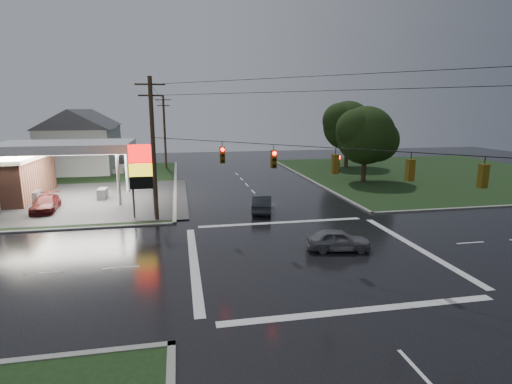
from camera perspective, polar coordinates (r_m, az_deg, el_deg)
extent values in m
plane|color=black|center=(24.67, 7.81, -8.79)|extent=(120.00, 120.00, 0.00)
cube|color=black|center=(51.95, -31.53, 0.52)|extent=(36.00, 36.00, 0.08)
cube|color=black|center=(59.08, 23.86, 2.42)|extent=(36.00, 36.00, 0.08)
cube|color=#2D2D2D|center=(42.57, -27.65, -1.15)|extent=(26.00, 18.00, 0.02)
cylinder|color=silver|center=(37.72, -19.06, 1.79)|extent=(0.30, 0.30, 5.00)
cylinder|color=silver|center=(45.92, -30.48, 2.49)|extent=(0.30, 0.30, 5.00)
cylinder|color=silver|center=(43.59, -18.00, 3.13)|extent=(0.30, 0.30, 5.00)
cube|color=silver|center=(41.30, -25.66, 5.88)|extent=(12.00, 8.00, 0.80)
cube|color=white|center=(41.34, -25.61, 5.30)|extent=(11.40, 7.40, 0.04)
cube|color=#59595E|center=(42.78, -28.99, -0.59)|extent=(0.80, 1.60, 1.10)
cube|color=#59595E|center=(41.30, -21.06, -0.29)|extent=(0.80, 1.60, 1.10)
cylinder|color=#59595E|center=(33.02, -17.24, 1.45)|extent=(0.16, 0.16, 6.00)
cylinder|color=#59595E|center=(32.88, -14.47, 1.56)|extent=(0.16, 0.16, 6.00)
cube|color=#F90E0D|center=(32.63, -16.07, 5.31)|extent=(2.00, 0.35, 1.40)
cube|color=yellow|center=(32.80, -15.95, 3.05)|extent=(2.00, 0.35, 1.00)
cube|color=black|center=(32.95, -15.85, 1.33)|extent=(2.00, 0.35, 1.00)
cylinder|color=#382619|center=(31.54, -14.44, 5.73)|extent=(0.32, 0.32, 11.00)
cube|color=#382619|center=(31.43, -14.91, 14.64)|extent=(2.20, 0.12, 0.12)
cube|color=#382619|center=(31.40, -14.83, 13.19)|extent=(1.80, 0.12, 0.12)
cylinder|color=#382619|center=(59.95, -12.91, 8.27)|extent=(0.32, 0.32, 10.50)
cube|color=#382619|center=(59.87, -13.12, 12.71)|extent=(2.20, 0.12, 0.12)
cube|color=#382619|center=(59.86, -13.08, 11.94)|extent=(1.80, 0.12, 0.12)
cube|color=#59470C|center=(26.90, -4.83, 5.29)|extent=(0.34, 0.34, 1.10)
cylinder|color=#FF0C07|center=(26.66, -4.80, 6.05)|extent=(0.22, 0.08, 0.22)
cube|color=#59470C|center=(24.59, 2.54, 4.71)|extent=(0.34, 0.34, 1.10)
cylinder|color=#FF0C07|center=(24.35, 2.66, 5.54)|extent=(0.22, 0.08, 0.22)
cube|color=#59470C|center=(22.76, 11.24, 3.93)|extent=(0.34, 0.34, 1.10)
cylinder|color=#FF0C07|center=(22.79, 11.74, 4.88)|extent=(0.08, 0.22, 0.22)
cube|color=#59470C|center=(21.55, 21.16, 2.92)|extent=(0.34, 0.34, 1.10)
cylinder|color=#FF0C07|center=(21.66, 20.95, 4.00)|extent=(0.22, 0.08, 0.22)
cube|color=#59470C|center=(21.08, 29.70, 1.99)|extent=(0.34, 0.34, 1.10)
cylinder|color=#FF0C07|center=(21.18, 29.46, 3.09)|extent=(0.22, 0.08, 0.22)
cube|color=silver|center=(59.62, -24.02, 5.36)|extent=(9.00, 8.00, 6.00)
cube|color=gray|center=(58.96, -18.79, 3.14)|extent=(1.60, 4.80, 0.80)
cube|color=silver|center=(71.51, -22.71, 6.37)|extent=(9.00, 8.00, 6.00)
cube|color=gray|center=(70.89, -18.33, 4.53)|extent=(1.60, 4.80, 0.80)
cylinder|color=black|center=(49.24, 15.18, 4.25)|extent=(0.56, 0.56, 5.04)
sphere|color=black|center=(48.96, 15.38, 7.80)|extent=(6.80, 6.80, 6.80)
sphere|color=black|center=(50.04, 16.95, 7.07)|extent=(5.10, 5.10, 5.10)
sphere|color=black|center=(47.97, 14.16, 8.66)|extent=(4.76, 4.76, 4.76)
cylinder|color=black|center=(61.29, 12.82, 6.04)|extent=(0.56, 0.56, 5.60)
sphere|color=black|center=(61.06, 12.96, 9.21)|extent=(7.20, 7.20, 7.20)
sphere|color=black|center=(62.11, 14.36, 8.54)|extent=(5.40, 5.40, 5.40)
sphere|color=black|center=(60.10, 11.88, 9.99)|extent=(5.04, 5.04, 5.04)
imported|color=#202428|center=(34.00, 0.87, -1.63)|extent=(2.57, 4.70, 1.47)
imported|color=slate|center=(25.42, 11.64, -6.70)|extent=(4.15, 2.26, 1.34)
imported|color=#581414|center=(38.61, -27.85, -1.49)|extent=(2.26, 4.78, 1.35)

